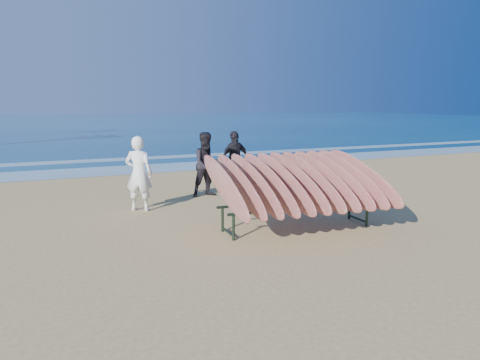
{
  "coord_description": "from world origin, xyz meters",
  "views": [
    {
      "loc": [
        -4.1,
        -7.93,
        2.55
      ],
      "look_at": [
        0.0,
        0.8,
        0.95
      ],
      "focal_mm": 35.0,
      "sensor_mm": 36.0,
      "label": 1
    }
  ],
  "objects_px": {
    "surfboard_rack": "(297,181)",
    "person_white": "(139,174)",
    "person_dark_b": "(235,159)",
    "person_dark_a": "(207,164)"
  },
  "relations": [
    {
      "from": "surfboard_rack",
      "to": "person_white",
      "type": "height_order",
      "value": "person_white"
    },
    {
      "from": "surfboard_rack",
      "to": "person_white",
      "type": "relative_size",
      "value": 1.9
    },
    {
      "from": "surfboard_rack",
      "to": "person_dark_b",
      "type": "distance_m",
      "value": 5.01
    },
    {
      "from": "person_white",
      "to": "person_dark_a",
      "type": "height_order",
      "value": "person_white"
    },
    {
      "from": "person_white",
      "to": "person_dark_b",
      "type": "relative_size",
      "value": 1.05
    },
    {
      "from": "person_white",
      "to": "person_dark_a",
      "type": "relative_size",
      "value": 1.02
    },
    {
      "from": "surfboard_rack",
      "to": "person_dark_a",
      "type": "distance_m",
      "value": 3.96
    },
    {
      "from": "person_dark_b",
      "to": "surfboard_rack",
      "type": "bearing_deg",
      "value": 69.63
    },
    {
      "from": "surfboard_rack",
      "to": "person_white",
      "type": "xyz_separation_m",
      "value": [
        -2.51,
        2.99,
        -0.09
      ]
    },
    {
      "from": "surfboard_rack",
      "to": "person_white",
      "type": "distance_m",
      "value": 3.91
    }
  ]
}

